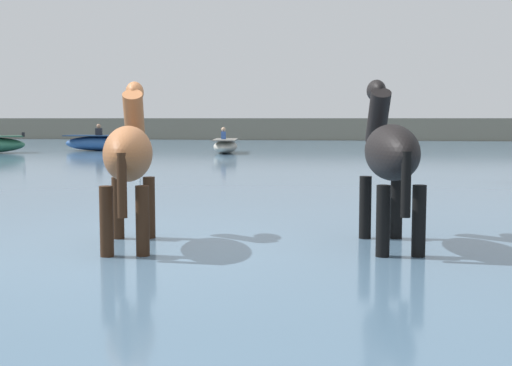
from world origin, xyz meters
name	(u,v)px	position (x,y,z in m)	size (l,w,h in m)	color
ground_plane	(142,273)	(0.00, 0.00, 0.00)	(120.00, 120.00, 0.00)	#84755B
water_surface	(270,179)	(0.00, 10.00, 0.15)	(90.00, 90.00, 0.30)	slate
horse_lead_chestnut	(129,158)	(-0.14, 0.04, 1.25)	(0.86, 1.95, 2.11)	brown
horse_trailing_black	(390,157)	(2.64, 0.47, 1.26)	(0.76, 1.98, 2.14)	black
boat_near_port	(100,143)	(-8.93, 20.98, 0.63)	(3.06, 1.21, 1.15)	#28518E
boat_far_offshore	(225,146)	(-3.19, 19.92, 0.58)	(1.37, 3.15, 1.03)	#B2AD9E
channel_buoy	(140,157)	(-4.55, 13.37, 0.49)	(0.37, 0.37, 0.85)	silver
far_shoreline	(329,131)	(0.00, 37.84, 0.85)	(80.00, 2.40, 1.69)	#706B5B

